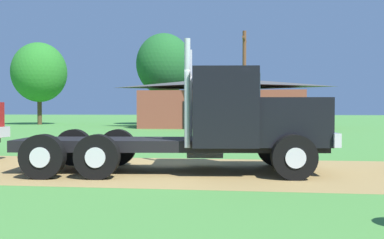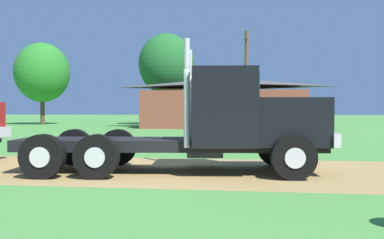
{
  "view_description": "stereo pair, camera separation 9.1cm",
  "coord_description": "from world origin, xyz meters",
  "views": [
    {
      "loc": [
        1.13,
        -10.73,
        1.6
      ],
      "look_at": [
        -0.24,
        0.47,
        1.31
      ],
      "focal_mm": 39.24,
      "sensor_mm": 36.0,
      "label": 1
    },
    {
      "loc": [
        1.22,
        -10.72,
        1.6
      ],
      "look_at": [
        -0.24,
        0.47,
        1.31
      ],
      "focal_mm": 39.24,
      "sensor_mm": 36.0,
      "label": 2
    }
  ],
  "objects": [
    {
      "name": "ground_plane",
      "position": [
        0.0,
        0.0,
        0.0
      ],
      "size": [
        200.0,
        200.0,
        0.0
      ],
      "primitive_type": "plane",
      "color": "#4B8E3C"
    },
    {
      "name": "utility_pole_far",
      "position": [
        1.19,
        19.43,
        3.82
      ],
      "size": [
        0.32,
        2.2,
        7.15
      ],
      "color": "brown",
      "rests_on": "ground_plane"
    },
    {
      "name": "tree_left",
      "position": [
        -19.53,
        29.82,
        5.31
      ],
      "size": [
        5.5,
        5.5,
        8.35
      ],
      "color": "#513823",
      "rests_on": "ground_plane"
    },
    {
      "name": "dirt_track",
      "position": [
        0.0,
        0.0,
        0.0
      ],
      "size": [
        120.0,
        5.13,
        0.01
      ],
      "primitive_type": "cube",
      "color": "#A2844C",
      "rests_on": "ground_plane"
    },
    {
      "name": "truck_foreground_white",
      "position": [
        0.54,
        -0.1,
        1.21
      ],
      "size": [
        7.94,
        3.31,
        3.22
      ],
      "color": "black",
      "rests_on": "ground_plane"
    },
    {
      "name": "shed_building",
      "position": [
        -0.71,
        25.89,
        2.08
      ],
      "size": [
        13.95,
        8.32,
        4.32
      ],
      "color": "brown",
      "rests_on": "ground_plane"
    },
    {
      "name": "tree_mid",
      "position": [
        -6.82,
        30.93,
        6.1
      ],
      "size": [
        5.6,
        5.6,
        9.19
      ],
      "color": "#513823",
      "rests_on": "ground_plane"
    }
  ]
}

